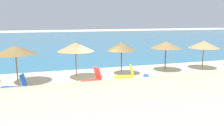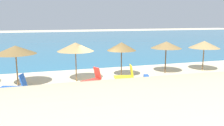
% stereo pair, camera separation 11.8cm
% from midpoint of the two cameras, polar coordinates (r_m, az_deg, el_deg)
% --- Properties ---
extents(ground_plane, '(160.00, 160.00, 0.00)m').
position_cam_midpoint_polar(ground_plane, '(15.10, -2.81, -5.38)').
color(ground_plane, beige).
extents(sea_water, '(160.00, 60.17, 0.01)m').
position_cam_midpoint_polar(sea_water, '(49.47, -13.07, 5.68)').
color(sea_water, teal).
rests_on(sea_water, ground_plane).
extents(dune_ridge, '(51.84, 7.08, 2.38)m').
position_cam_midpoint_polar(dune_ridge, '(8.23, 22.22, -11.57)').
color(dune_ridge, beige).
rests_on(dune_ridge, ground_plane).
extents(beach_umbrella_2, '(2.56, 2.56, 2.61)m').
position_cam_midpoint_polar(beach_umbrella_2, '(15.49, -23.08, 3.00)').
color(beach_umbrella_2, brown).
rests_on(beach_umbrella_2, ground_plane).
extents(beach_umbrella_3, '(2.47, 2.47, 2.69)m').
position_cam_midpoint_polar(beach_umbrella_3, '(15.60, -9.26, 3.97)').
color(beach_umbrella_3, brown).
rests_on(beach_umbrella_3, ground_plane).
extents(beach_umbrella_4, '(2.14, 2.14, 2.57)m').
position_cam_midpoint_polar(beach_umbrella_4, '(16.73, 2.17, 4.13)').
color(beach_umbrella_4, brown).
rests_on(beach_umbrella_4, ground_plane).
extents(beach_umbrella_5, '(2.40, 2.40, 2.51)m').
position_cam_midpoint_polar(beach_umbrella_5, '(18.49, 13.09, 4.41)').
color(beach_umbrella_5, brown).
rests_on(beach_umbrella_5, ground_plane).
extents(beach_umbrella_6, '(2.49, 2.49, 2.47)m').
position_cam_midpoint_polar(beach_umbrella_6, '(20.35, 21.70, 4.31)').
color(beach_umbrella_6, brown).
rests_on(beach_umbrella_6, ground_plane).
extents(lounge_chair_0, '(1.41, 1.06, 1.16)m').
position_cam_midpoint_polar(lounge_chair_0, '(14.82, -4.90, -3.75)').
color(lounge_chair_0, red).
rests_on(lounge_chair_0, ground_plane).
extents(lounge_chair_3, '(1.61, 1.04, 1.13)m').
position_cam_midpoint_polar(lounge_chair_3, '(14.41, -22.97, -5.22)').
color(lounge_chair_3, blue).
rests_on(lounge_chair_3, ground_plane).
extents(lounge_chair_4, '(1.40, 0.91, 1.16)m').
position_cam_midpoint_polar(lounge_chair_4, '(15.71, 3.36, -2.91)').
color(lounge_chair_4, yellow).
rests_on(lounge_chair_4, ground_plane).
extents(cooler_box, '(0.42, 0.47, 0.33)m').
position_cam_midpoint_polar(cooler_box, '(16.55, 8.28, -3.45)').
color(cooler_box, blue).
rests_on(cooler_box, ground_plane).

